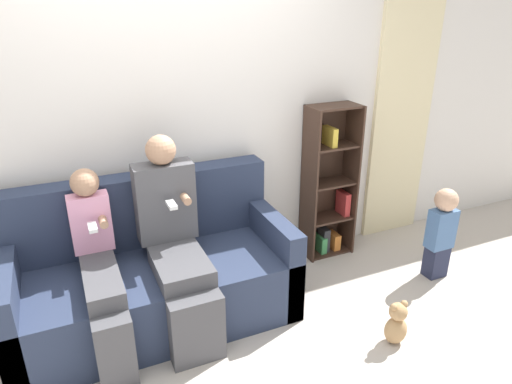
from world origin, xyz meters
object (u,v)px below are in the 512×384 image
adult_seated (175,238)px  toddler_standing (441,230)px  bookshelf (328,188)px  couch (153,276)px  teddy_bear (396,324)px  child_seated (100,270)px

adult_seated → toddler_standing: 2.06m
toddler_standing → bookshelf: (-0.59, 0.72, 0.18)m
couch → toddler_standing: bearing=-10.7°
couch → toddler_standing: (2.17, -0.41, 0.09)m
couch → adult_seated: bearing=-42.6°
toddler_standing → teddy_bear: toddler_standing is taller
adult_seated → child_seated: 0.49m
toddler_standing → adult_seated: bearing=172.2°
adult_seated → teddy_bear: adult_seated is taller
couch → toddler_standing: 2.21m
adult_seated → bookshelf: bookshelf is taller
couch → adult_seated: adult_seated is taller
couch → teddy_bear: (1.35, -0.91, -0.18)m
couch → child_seated: size_ratio=1.65×
child_seated → toddler_standing: 2.52m
couch → child_seated: child_seated is taller
toddler_standing → couch: bearing=169.3°
adult_seated → bookshelf: size_ratio=0.98×
adult_seated → bookshelf: 1.50m
toddler_standing → child_seated: bearing=174.6°
adult_seated → child_seated: size_ratio=1.15×
toddler_standing → bookshelf: size_ratio=0.58×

